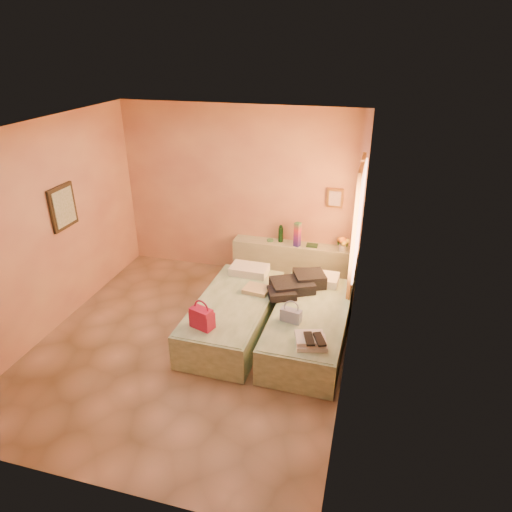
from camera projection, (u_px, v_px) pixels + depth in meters
The scene contains 16 objects.
ground at pixel (193, 342), 6.12m from camera, with size 4.50×4.50×0.00m, color tan.
room_walls at pixel (216, 204), 5.79m from camera, with size 4.02×4.51×2.81m.
headboard_ledge at pixel (294, 262), 7.58m from camera, with size 2.05×0.30×0.65m, color #B2B997.
bed_left at pixel (233, 316), 6.26m from camera, with size 0.90×2.00×0.50m, color beige.
bed_right at pixel (309, 327), 6.01m from camera, with size 0.90×2.00×0.50m, color beige.
water_bottle at pixel (281, 234), 7.47m from camera, with size 0.08×0.08×0.27m, color #163D1F.
rainbow_box at pixel (297, 235), 7.28m from camera, with size 0.09×0.09×0.40m, color #B4163D.
small_dish at pixel (270, 240), 7.54m from camera, with size 0.11×0.11×0.03m, color #488456.
green_book at pixel (312, 245), 7.35m from camera, with size 0.18×0.13×0.03m, color #234227.
flower_vase at pixel (343, 243), 7.15m from camera, with size 0.21×0.21×0.27m, color silver.
magenta_handbag at pixel (202, 318), 5.52m from camera, with size 0.29×0.16×0.27m, color #B4163D.
khaki_garment at pixel (257, 289), 6.35m from camera, with size 0.35×0.28×0.06m, color tan.
clothes_pile at pixel (296, 285), 6.34m from camera, with size 0.63×0.63×0.19m, color black.
blue_handbag at pixel (291, 315), 5.66m from camera, with size 0.26×0.11×0.17m, color #40599B.
towel_stack at pixel (311, 341), 5.24m from camera, with size 0.35×0.30×0.10m, color white.
sandal_pair at pixel (314, 340), 5.16m from camera, with size 0.19×0.25×0.03m, color black.
Camera 1 is at (2.13, -4.61, 3.72)m, focal length 32.00 mm.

